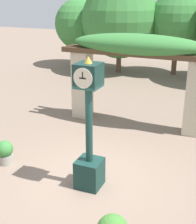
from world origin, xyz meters
The scene contains 4 objects.
ground_plane centered at (0.00, 0.00, 0.00)m, with size 60.00×60.00×0.00m, color #7F6B5B.
pedestal_clock centered at (0.17, -0.29, 1.31)m, with size 0.57×0.57×3.09m.
pergola centered at (0.00, 3.75, 2.28)m, with size 5.18×1.20×3.11m.
potted_plant_near_right centered at (-2.35, -0.24, 0.34)m, with size 0.45×0.45×0.65m.
Camera 1 is at (2.88, -6.03, 4.28)m, focal length 50.00 mm.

